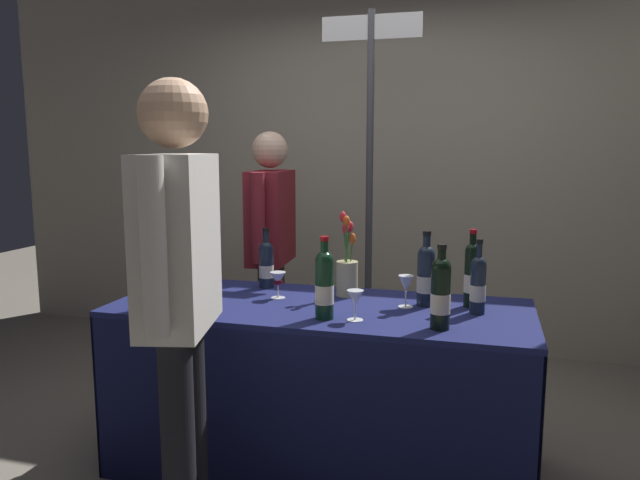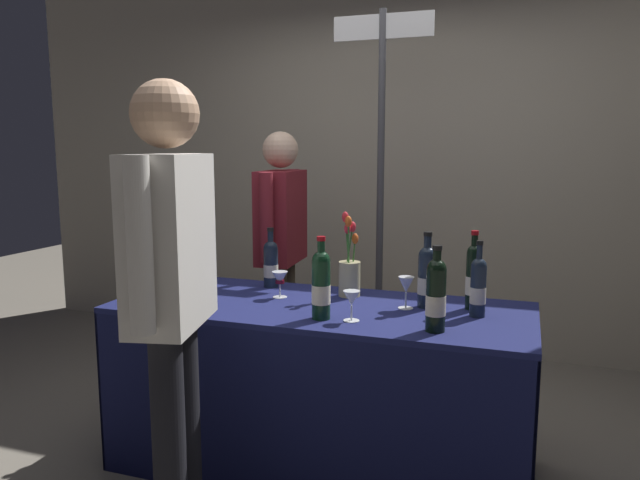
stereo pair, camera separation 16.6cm
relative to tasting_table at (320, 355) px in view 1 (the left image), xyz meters
name	(u,v)px [view 1 (the left image)]	position (x,y,z in m)	size (l,w,h in m)	color
ground_plane	(320,465)	(0.00, 0.00, -0.55)	(12.00, 12.00, 0.00)	gray
back_partition	(389,147)	(0.00, 1.91, 0.95)	(6.32, 0.12, 3.00)	#B2A893
tasting_table	(320,355)	(0.00, 0.00, 0.00)	(1.89, 0.75, 0.79)	#191E51
featured_wine_bottle	(472,274)	(0.66, 0.15, 0.39)	(0.07, 0.07, 0.35)	black
display_bottle_0	(324,284)	(0.08, -0.21, 0.39)	(0.08, 0.08, 0.35)	black
display_bottle_1	(197,264)	(-0.64, 0.05, 0.39)	(0.08, 0.08, 0.35)	#192333
display_bottle_2	(153,275)	(-0.70, -0.25, 0.39)	(0.07, 0.07, 0.35)	#192333
display_bottle_3	(426,274)	(0.46, 0.12, 0.38)	(0.08, 0.08, 0.34)	#192333
display_bottle_4	(266,263)	(-0.36, 0.26, 0.37)	(0.08, 0.08, 0.31)	#192333
display_bottle_5	(478,284)	(0.69, 0.04, 0.37)	(0.07, 0.07, 0.33)	#192333
display_bottle_6	(441,292)	(0.55, -0.23, 0.39)	(0.08, 0.08, 0.34)	black
display_bottle_7	(180,259)	(-0.83, 0.24, 0.37)	(0.08, 0.08, 0.30)	black
wine_glass_near_vendor	(355,299)	(0.21, -0.20, 0.33)	(0.07, 0.07, 0.13)	silver
wine_glass_mid	(278,280)	(-0.23, 0.07, 0.33)	(0.08, 0.08, 0.13)	silver
wine_glass_near_taster	(406,285)	(0.38, 0.07, 0.34)	(0.07, 0.07, 0.14)	silver
flower_vase	(347,271)	(0.08, 0.21, 0.36)	(0.10, 0.11, 0.41)	tan
vendor_presenter	(271,237)	(-0.55, 0.87, 0.41)	(0.24, 0.60, 1.60)	#4C4233
taster_foreground_right	(179,277)	(-0.32, -0.70, 0.50)	(0.30, 0.59, 1.73)	black
booth_signpost	(370,162)	(0.01, 1.12, 0.86)	(0.61, 0.04, 2.31)	#47474C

